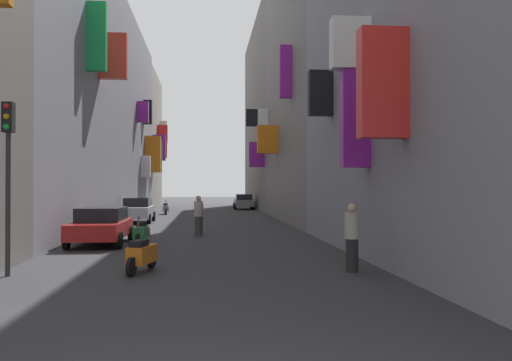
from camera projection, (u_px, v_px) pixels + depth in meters
name	position (u px, v px, depth m)	size (l,w,h in m)	color
ground_plane	(202.00, 221.00, 33.81)	(140.00, 140.00, 0.00)	#2D2D30
building_left_mid_a	(39.00, 83.00, 26.28)	(7.37, 20.69, 14.69)	gray
building_left_mid_b	(106.00, 124.00, 43.84)	(7.34, 14.56, 14.71)	gray
building_left_mid_c	(129.00, 141.00, 57.02)	(7.30, 11.97, 14.17)	gray
building_right_mid_a	(327.00, 56.00, 33.85)	(7.36, 17.39, 21.16)	slate
building_right_mid_b	(283.00, 118.00, 53.49)	(7.40, 22.12, 18.29)	slate
parked_car_grey	(244.00, 201.00, 49.96)	(1.85, 3.91, 1.43)	slate
parked_car_silver	(138.00, 210.00, 32.06)	(1.86, 4.01, 1.50)	#B7B7BC
parked_car_red	(101.00, 225.00, 20.12)	(2.01, 4.30, 1.40)	#B21E1E
scooter_orange	(142.00, 254.00, 13.60)	(0.71, 1.84, 1.13)	orange
scooter_green	(141.00, 232.00, 19.98)	(0.48, 1.88, 1.13)	#287F3D
scooter_silver	(166.00, 208.00, 41.18)	(0.57, 1.92, 1.13)	#ADADB2
pedestrian_crossing	(198.00, 216.00, 23.47)	(0.41, 0.41, 1.79)	#3B3B3B
pedestrian_near_left	(199.00, 217.00, 24.45)	(0.54, 0.54, 1.62)	#2C2C2C
pedestrian_near_right	(352.00, 238.00, 13.69)	(0.54, 0.54, 1.77)	#242424
traffic_light_near_corner	(8.00, 158.00, 13.05)	(0.26, 0.34, 4.31)	#2D2D2D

